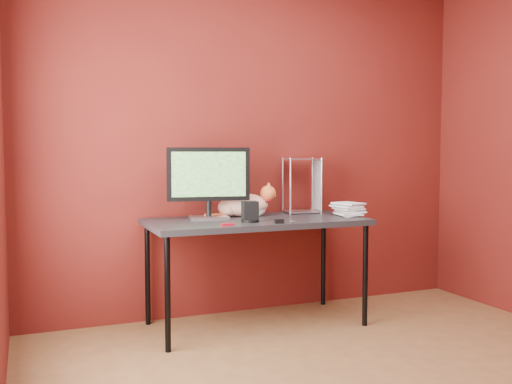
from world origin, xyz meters
name	(u,v)px	position (x,y,z in m)	size (l,w,h in m)	color
room	(395,103)	(0.00, 0.00, 1.45)	(3.52, 3.52, 2.61)	brown
desk	(256,226)	(-0.15, 1.37, 0.70)	(1.50, 0.70, 0.75)	black
monitor	(209,179)	(-0.46, 1.48, 1.03)	(0.57, 0.22, 0.49)	#B9B8BD
cat	(244,205)	(-0.17, 1.55, 0.84)	(0.52, 0.28, 0.25)	#C05228
skull_mug	(249,215)	(-0.25, 1.24, 0.80)	(0.09, 0.10, 0.09)	silver
speaker	(250,212)	(-0.26, 1.22, 0.81)	(0.12, 0.12, 0.14)	black
book_stack	(339,142)	(0.48, 1.32, 1.28)	(0.21, 0.25, 1.07)	beige
wire_rack	(302,185)	(0.32, 1.60, 0.96)	(0.27, 0.23, 0.42)	#B9B8BD
pocket_knife	(228,225)	(-0.46, 1.09, 0.76)	(0.09, 0.02, 0.02)	maroon
black_gadget	(279,221)	(-0.11, 1.08, 0.76)	(0.06, 0.03, 0.03)	black
washer	(293,221)	(0.02, 1.14, 0.75)	(0.04, 0.04, 0.00)	#B9B8BD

